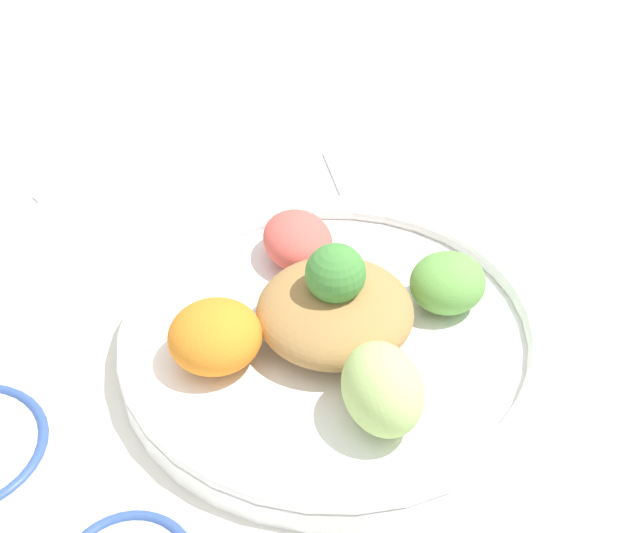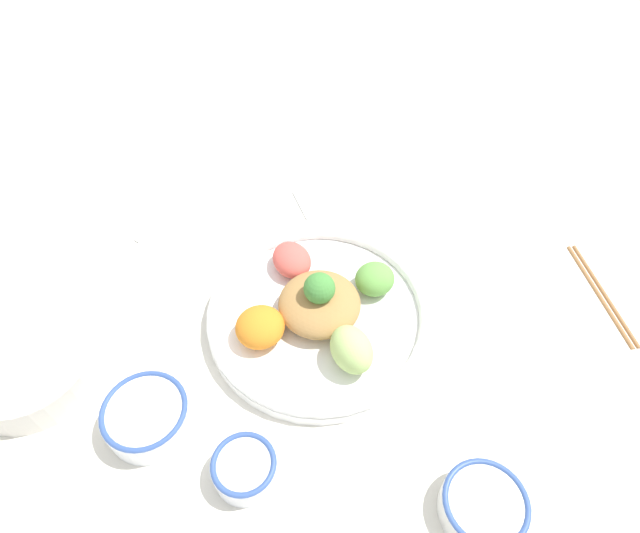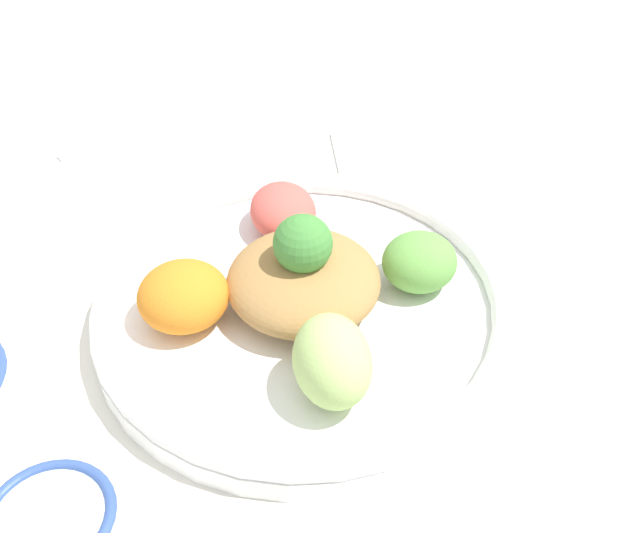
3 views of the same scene
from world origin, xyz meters
name	(u,v)px [view 1 (image 1 of 3)]	position (x,y,z in m)	size (l,w,h in m)	color
ground_plane	(303,349)	(0.00, 0.00, 0.00)	(2.40, 2.40, 0.00)	silver
salad_platter	(334,327)	(0.00, 0.03, 0.03)	(0.35, 0.35, 0.11)	white
serving_spoon_main	(106,166)	(-0.24, -0.24, 0.00)	(0.12, 0.10, 0.01)	white
serving_spoon_extra	(325,154)	(-0.29, -0.02, 0.00)	(0.12, 0.06, 0.01)	white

